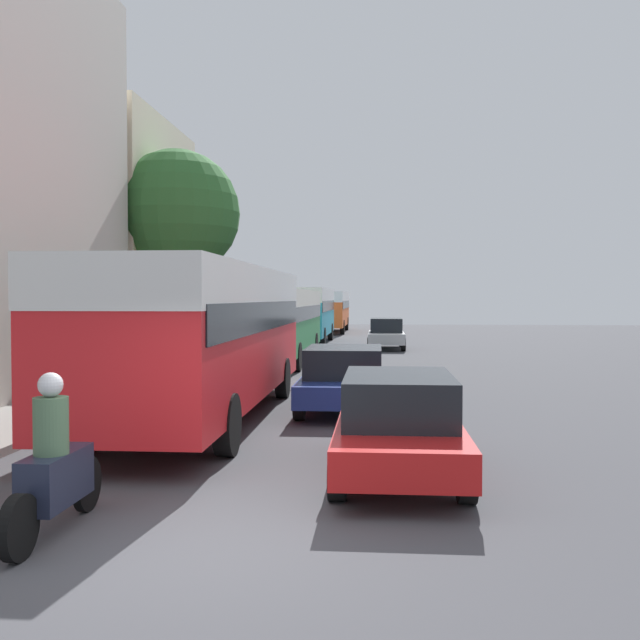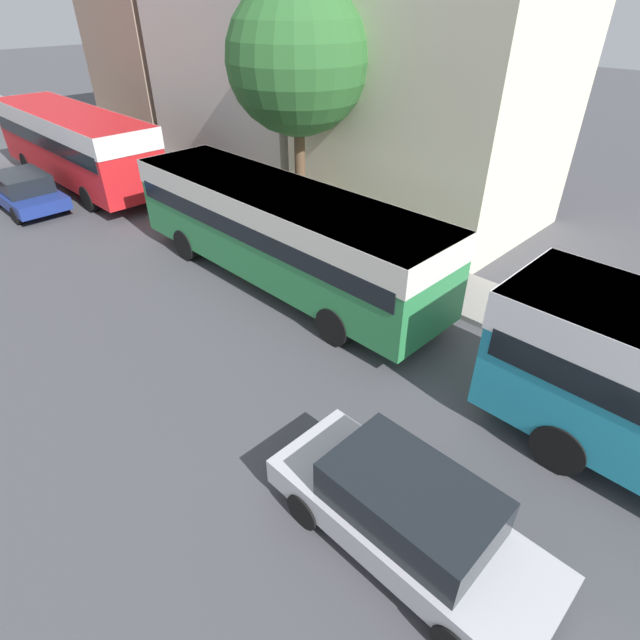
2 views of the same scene
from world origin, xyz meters
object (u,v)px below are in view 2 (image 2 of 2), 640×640
at_px(motorcycle_behind_lead, 21,141).
at_px(car_far_curb, 25,191).
at_px(pedestrian_walking_away, 149,154).
at_px(car_crossing, 408,515).
at_px(bus_following, 279,223).
at_px(bus_lead, 73,138).

height_order(motorcycle_behind_lead, car_far_curb, motorcycle_behind_lead).
height_order(motorcycle_behind_lead, pedestrian_walking_away, pedestrian_walking_away).
bearing_deg(car_crossing, bus_following, 60.94).
bearing_deg(bus_following, bus_lead, -88.39).
height_order(car_crossing, pedestrian_walking_away, pedestrian_walking_away).
xyz_separation_m(car_crossing, car_far_curb, (-1.15, -19.28, -0.04)).
height_order(bus_lead, pedestrian_walking_away, bus_lead).
bearing_deg(pedestrian_walking_away, bus_following, 78.68).
distance_m(bus_following, car_far_curb, 11.98).
relative_size(motorcycle_behind_lead, car_crossing, 0.50).
bearing_deg(bus_following, car_far_curb, -74.59).
relative_size(bus_lead, bus_following, 1.01).
bearing_deg(car_crossing, motorcycle_behind_lead, 82.18).
xyz_separation_m(motorcycle_behind_lead, pedestrian_walking_away, (-2.86, 8.21, 0.34)).
bearing_deg(pedestrian_walking_away, motorcycle_behind_lead, -70.77).
bearing_deg(car_far_curb, bus_following, -74.59).
bearing_deg(motorcycle_behind_lead, bus_following, 91.45).
distance_m(car_crossing, car_far_curb, 19.31).
bearing_deg(car_far_curb, bus_lead, 25.85).
height_order(bus_lead, car_far_curb, bus_lead).
distance_m(bus_following, car_crossing, 8.96).
relative_size(bus_lead, motorcycle_behind_lead, 4.77).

